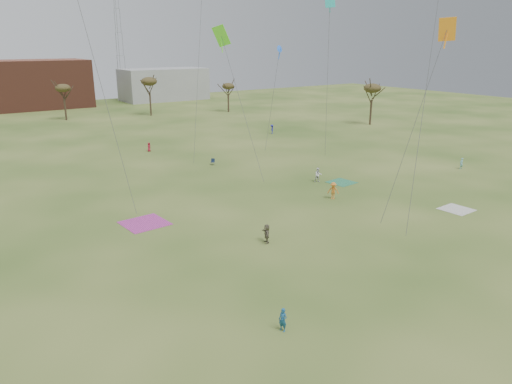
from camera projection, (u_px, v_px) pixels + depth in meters
ground at (372, 332)px, 28.17m from camera, size 260.00×260.00×0.00m
flyer_near_right at (283, 320)px, 28.06m from camera, size 0.50×0.62×1.46m
spectator_fore_c at (267, 234)px, 40.53m from camera, size 1.00×1.59×1.63m
flyer_mid_b at (333, 191)px, 51.86m from camera, size 1.34×1.35×1.87m
flyer_mid_c at (461, 163)px, 64.39m from camera, size 0.56×0.38×1.48m
spectator_mid_e at (318, 175)px, 58.22m from camera, size 1.05×0.94×1.78m
flyer_far_b at (149, 147)px, 74.73m from camera, size 0.82×0.79×1.42m
flyer_far_c at (272, 129)px, 89.38m from camera, size 1.11×1.25×1.68m
blanket_cream at (456, 210)px, 48.82m from camera, size 3.00×3.00×0.03m
blanket_plum at (145, 223)px, 45.10m from camera, size 4.20×4.20×0.03m
blanket_olive at (341, 182)px, 58.29m from camera, size 3.22×3.22×0.03m
camp_chair_right at (213, 163)px, 66.57m from camera, size 0.73×0.74×0.87m
tree_line at (32, 95)px, 86.82m from camera, size 117.44×49.32×8.91m
building_brick at (34, 84)px, 123.56m from camera, size 26.00×16.00×12.00m
building_grey at (164, 84)px, 141.36m from camera, size 24.00×12.00×9.00m
radio_tower at (118, 32)px, 137.11m from camera, size 1.51×1.72×41.00m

